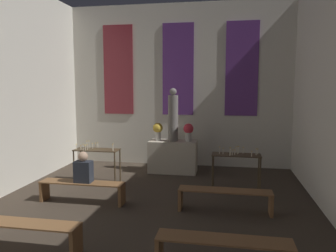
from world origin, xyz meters
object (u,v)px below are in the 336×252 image
(pew_second_right, at_px, (223,248))
(pew_back_left, at_px, (82,188))
(altar, at_px, (173,156))
(pew_back_right, at_px, (225,196))
(pew_second_left, at_px, (21,230))
(statue, at_px, (173,116))
(candle_rack_left, at_px, (97,154))
(flower_vase_right, at_px, (188,131))
(flower_vase_left, at_px, (158,130))
(candle_rack_right, at_px, (236,160))
(person_seated, at_px, (83,169))

(pew_second_right, relative_size, pew_back_left, 1.00)
(altar, distance_m, pew_back_right, 3.18)
(pew_second_left, bearing_deg, statue, 73.01)
(pew_second_right, distance_m, pew_back_right, 2.10)
(candle_rack_left, relative_size, pew_back_right, 0.63)
(pew_second_left, height_order, pew_back_left, same)
(statue, distance_m, flower_vase_right, 0.59)
(pew_back_right, bearing_deg, flower_vase_left, 124.74)
(pew_second_right, bearing_deg, pew_second_left, 180.00)
(flower_vase_left, distance_m, pew_back_left, 3.12)
(statue, bearing_deg, candle_rack_right, -38.04)
(candle_rack_right, xyz_separation_m, pew_back_right, (-0.25, -1.43, -0.42))
(pew_back_right, bearing_deg, pew_second_left, -144.93)
(candle_rack_left, bearing_deg, statue, 37.95)
(pew_second_right, relative_size, person_seated, 2.76)
(flower_vase_left, bearing_deg, pew_second_left, -102.15)
(pew_back_left, height_order, pew_back_right, same)
(candle_rack_right, relative_size, person_seated, 1.74)
(candle_rack_left, height_order, person_seated, person_seated)
(pew_second_right, xyz_separation_m, person_seated, (-2.96, 2.10, 0.41))
(altar, relative_size, candle_rack_left, 1.19)
(statue, bearing_deg, flower_vase_left, -180.00)
(candle_rack_right, height_order, person_seated, person_seated)
(statue, relative_size, pew_back_left, 0.83)
(flower_vase_right, bearing_deg, person_seated, -124.15)
(flower_vase_right, relative_size, pew_back_left, 0.28)
(pew_second_left, xyz_separation_m, person_seated, (0.04, 2.10, 0.41))
(altar, height_order, pew_back_left, altar)
(pew_second_right, bearing_deg, flower_vase_left, 111.60)
(pew_second_left, relative_size, pew_second_right, 1.00)
(candle_rack_right, relative_size, pew_back_left, 0.63)
(candle_rack_right, bearing_deg, altar, 141.96)
(pew_second_right, bearing_deg, person_seated, 144.55)
(flower_vase_right, xyz_separation_m, person_seated, (-1.90, -2.80, -0.49))
(candle_rack_left, distance_m, pew_second_left, 3.57)
(pew_second_left, bearing_deg, candle_rack_right, 47.49)
(candle_rack_left, height_order, pew_second_left, candle_rack_left)
(pew_back_left, bearing_deg, statue, 61.84)
(statue, distance_m, person_seated, 3.28)
(candle_rack_left, bearing_deg, pew_back_left, -80.00)
(flower_vase_left, bearing_deg, candle_rack_right, -31.97)
(altar, xyz_separation_m, pew_second_right, (1.50, -4.90, -0.13))
(flower_vase_left, xyz_separation_m, pew_back_right, (1.94, -2.80, -0.90))
(candle_rack_left, xyz_separation_m, person_seated, (0.30, -1.43, -0.01))
(altar, height_order, person_seated, person_seated)
(altar, height_order, pew_second_left, altar)
(statue, bearing_deg, pew_second_left, -106.99)
(flower_vase_left, xyz_separation_m, pew_back_left, (-1.06, -2.80, -0.90))
(flower_vase_right, relative_size, pew_back_right, 0.28)
(candle_rack_left, bearing_deg, pew_second_right, -47.43)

